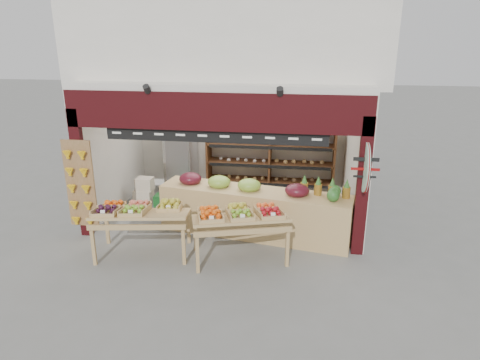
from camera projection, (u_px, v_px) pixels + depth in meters
name	position (u px, v px, depth m)	size (l,w,h in m)	color
ground	(226.00, 222.00, 9.59)	(60.00, 60.00, 0.00)	slate
shop_structure	(236.00, 38.00, 9.85)	(6.36, 5.12, 5.40)	silver
banana_board	(80.00, 186.00, 8.52)	(0.60, 0.15, 1.80)	#9A6D46
gift_sign	(365.00, 167.00, 7.57)	(0.04, 0.93, 0.92)	silver
back_shelving	(270.00, 148.00, 10.88)	(3.27, 0.54, 2.00)	brown
refrigerator	(181.00, 158.00, 11.23)	(0.72, 0.72, 1.84)	#BABCC1
cardboard_stack	(154.00, 195.00, 10.51)	(0.98, 0.71, 0.69)	beige
mid_counter	(253.00, 211.00, 8.81)	(4.01, 1.44, 1.21)	tan
display_table_left	(135.00, 211.00, 7.95)	(1.87, 1.24, 1.09)	tan
display_table_right	(240.00, 216.00, 7.76)	(1.92, 1.41, 1.08)	tan
watermelon_pile	(336.00, 233.00, 8.66)	(0.66, 0.63, 0.48)	#1E511B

